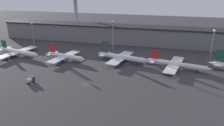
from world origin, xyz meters
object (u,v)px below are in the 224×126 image
at_px(airplane_1, 65,56).
at_px(airplane_3, 176,64).
at_px(service_vehicle_2, 30,80).
at_px(airplane_0, 18,52).
at_px(airplane_2, 122,58).
at_px(control_tower, 76,10).

bearing_deg(airplane_1, airplane_3, 14.11).
bearing_deg(service_vehicle_2, airplane_1, 8.87).
bearing_deg(service_vehicle_2, airplane_3, -50.06).
relative_size(airplane_1, airplane_3, 0.81).
height_order(airplane_0, airplane_3, airplane_0).
relative_size(airplane_3, service_vehicle_2, 8.31).
bearing_deg(airplane_1, airplane_2, 21.22).
height_order(airplane_1, airplane_2, airplane_2).
distance_m(airplane_2, service_vehicle_2, 65.57).
distance_m(airplane_0, control_tower, 99.73).
relative_size(airplane_2, control_tower, 0.94).
bearing_deg(airplane_2, control_tower, 141.36).
relative_size(airplane_1, control_tower, 0.80).
bearing_deg(airplane_0, service_vehicle_2, -34.80).
distance_m(airplane_0, airplane_3, 122.36).
bearing_deg(control_tower, airplane_0, -95.76).
relative_size(service_vehicle_2, control_tower, 0.12).
xyz_separation_m(airplane_1, service_vehicle_2, (-2.18, -41.34, -1.28)).
distance_m(airplane_2, control_tower, 118.91).
distance_m(airplane_0, airplane_2, 83.98).
height_order(airplane_1, control_tower, control_tower).
distance_m(airplane_1, control_tower, 104.73).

